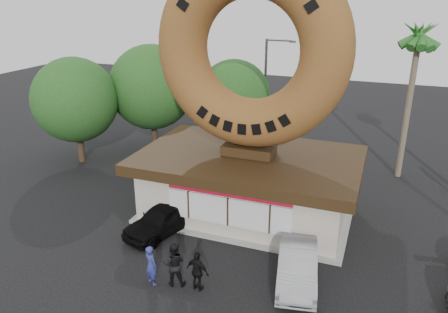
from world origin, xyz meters
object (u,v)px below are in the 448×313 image
car_black (163,218)px  giant_donut (251,50)px  person_left (151,265)px  person_right (198,271)px  person_center (174,264)px  street_lamp (267,89)px  car_silver (297,264)px  donut_shop (248,182)px

car_black → giant_donut: bearing=65.2°
person_left → person_right: person_left is taller
giant_donut → person_center: (-0.89, -6.87, -7.56)m
person_left → person_center: size_ratio=0.91×
street_lamp → car_silver: 16.24m
person_right → car_silver: size_ratio=0.39×
donut_shop → street_lamp: 10.54m
person_center → person_right: size_ratio=1.11×
car_black → car_silver: car_black is taller
person_left → person_center: (0.88, 0.29, 0.08)m
donut_shop → street_lamp: (-1.86, 10.02, 2.72)m
person_left → person_right: size_ratio=1.01×
giant_donut → person_right: 10.28m
street_lamp → car_black: (-1.39, -13.40, -3.76)m
person_right → giant_donut: bearing=-77.7°
donut_shop → street_lamp: size_ratio=1.40×
giant_donut → car_black: size_ratio=2.21×
street_lamp → car_silver: size_ratio=1.82×
donut_shop → car_black: bearing=-133.8°
car_black → person_center: bearing=-36.9°
person_left → donut_shop: bearing=-80.0°
person_center → person_left: bearing=0.5°
giant_donut → person_right: size_ratio=5.48×
car_black → car_silver: size_ratio=0.97×
person_left → person_right: bearing=-146.9°
person_left → person_right: 1.93m
giant_donut → car_silver: bearing=-52.7°
person_center → person_right: bearing=162.7°
street_lamp → car_silver: (5.51, -14.81, -3.76)m
donut_shop → person_center: 6.96m
car_black → person_right: bearing=-26.7°
giant_donut → car_black: 9.09m
donut_shop → car_silver: 6.12m
person_center → car_silver: bearing=-173.6°
person_left → person_center: person_center is taller
person_center → person_right: (1.02, 0.01, -0.09)m
donut_shop → street_lamp: bearing=100.5°
giant_donut → car_silver: (3.66, -4.81, -7.79)m
giant_donut → car_silver: size_ratio=2.14×
giant_donut → person_center: size_ratio=4.95×
street_lamp → person_left: street_lamp is taller
person_right → car_black: (-3.38, 3.46, -0.13)m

